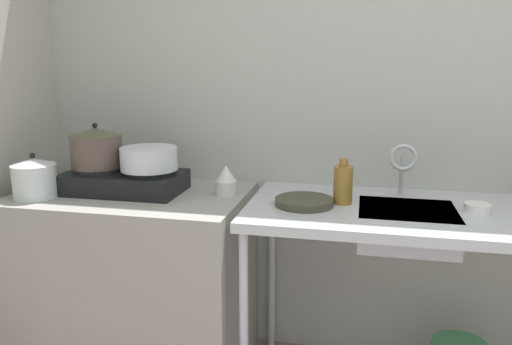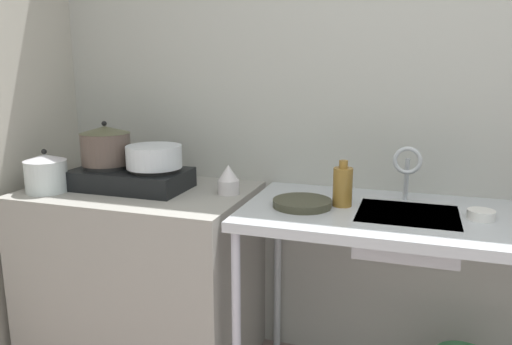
# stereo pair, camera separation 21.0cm
# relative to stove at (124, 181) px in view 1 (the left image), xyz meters

# --- Properties ---
(wall_back) EXTENTS (4.68, 0.10, 2.53)m
(wall_back) POSITION_rel_stove_xyz_m (1.40, 0.39, 0.34)
(wall_back) COLOR #A6A8A0
(wall_back) RESTS_ON ground
(counter_concrete) EXTENTS (1.04, 0.68, 0.87)m
(counter_concrete) POSITION_rel_stove_xyz_m (0.04, 0.00, -0.49)
(counter_concrete) COLOR gray
(counter_concrete) RESTS_ON ground
(counter_sink) EXTENTS (1.63, 0.68, 0.87)m
(counter_sink) POSITION_rel_stove_xyz_m (1.41, -0.00, -0.11)
(counter_sink) COLOR #B1B7BE
(counter_sink) RESTS_ON ground
(stove) EXTENTS (0.53, 0.30, 0.11)m
(stove) POSITION_rel_stove_xyz_m (0.00, 0.00, 0.00)
(stove) COLOR black
(stove) RESTS_ON counter_concrete
(pot_on_left_burner) EXTENTS (0.23, 0.23, 0.20)m
(pot_on_left_burner) POSITION_rel_stove_xyz_m (-0.13, -0.00, 0.15)
(pot_on_left_burner) COLOR #50433B
(pot_on_left_burner) RESTS_ON stove
(pot_on_right_burner) EXTENTS (0.25, 0.25, 0.10)m
(pot_on_right_burner) POSITION_rel_stove_xyz_m (0.13, 0.00, 0.11)
(pot_on_right_burner) COLOR silver
(pot_on_right_burner) RESTS_ON stove
(pot_beside_stove) EXTENTS (0.19, 0.19, 0.20)m
(pot_beside_stove) POSITION_rel_stove_xyz_m (-0.33, -0.17, 0.04)
(pot_beside_stove) COLOR silver
(pot_beside_stove) RESTS_ON counter_concrete
(percolator) EXTENTS (0.10, 0.10, 0.13)m
(percolator) POSITION_rel_stove_xyz_m (0.47, 0.05, 0.01)
(percolator) COLOR silver
(percolator) RESTS_ON counter_concrete
(sink_basin) EXTENTS (0.38, 0.34, 0.15)m
(sink_basin) POSITION_rel_stove_xyz_m (1.25, -0.00, -0.13)
(sink_basin) COLOR #B1B7BE
(sink_basin) RESTS_ON counter_sink
(faucet) EXTENTS (0.12, 0.07, 0.24)m
(faucet) POSITION_rel_stove_xyz_m (1.23, 0.16, 0.11)
(faucet) COLOR #B1B7BE
(faucet) RESTS_ON counter_sink
(frying_pan) EXTENTS (0.24, 0.24, 0.03)m
(frying_pan) POSITION_rel_stove_xyz_m (0.83, -0.04, -0.04)
(frying_pan) COLOR #393929
(frying_pan) RESTS_ON counter_sink
(small_bowl_on_drainboard) EXTENTS (0.10, 0.10, 0.04)m
(small_bowl_on_drainboard) POSITION_rel_stove_xyz_m (1.51, 0.00, -0.03)
(small_bowl_on_drainboard) COLOR silver
(small_bowl_on_drainboard) RESTS_ON counter_sink
(bottle_by_sink) EXTENTS (0.08, 0.08, 0.19)m
(bottle_by_sink) POSITION_rel_stove_xyz_m (0.99, 0.02, 0.03)
(bottle_by_sink) COLOR olive
(bottle_by_sink) RESTS_ON counter_sink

